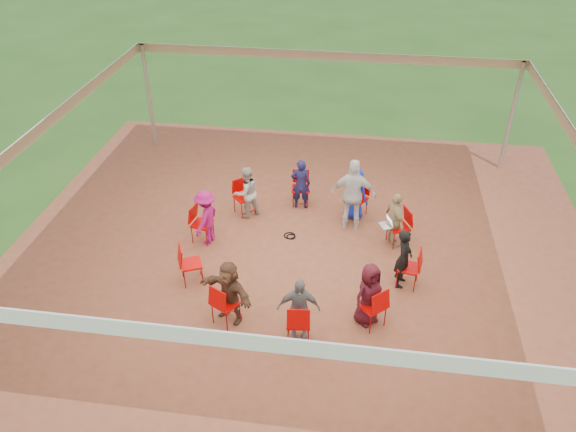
# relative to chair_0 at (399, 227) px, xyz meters

# --- Properties ---
(ground) EXTENTS (80.00, 80.00, 0.00)m
(ground) POSITION_rel_chair_0_xyz_m (-2.10, -0.96, -0.45)
(ground) COLOR #244D18
(ground) RESTS_ON ground
(dirt_patch) EXTENTS (13.00, 13.00, 0.00)m
(dirt_patch) POSITION_rel_chair_0_xyz_m (-2.10, -0.96, -0.44)
(dirt_patch) COLOR brown
(dirt_patch) RESTS_ON ground
(tent) EXTENTS (10.33, 10.33, 3.00)m
(tent) POSITION_rel_chair_0_xyz_m (-2.10, -0.96, 1.92)
(tent) COLOR #B2B2B7
(tent) RESTS_ON ground
(chair_0) EXTENTS (0.58, 0.57, 0.90)m
(chair_0) POSITION_rel_chair_0_xyz_m (0.00, 0.00, 0.00)
(chair_0) COLOR #BF0100
(chair_0) RESTS_ON ground
(chair_1) EXTENTS (0.58, 0.59, 0.90)m
(chair_1) POSITION_rel_chair_0_xyz_m (-0.97, 1.05, 0.00)
(chair_1) COLOR #BF0100
(chair_1) RESTS_ON ground
(chair_2) EXTENTS (0.47, 0.49, 0.90)m
(chair_2) POSITION_rel_chair_0_xyz_m (-2.37, 1.33, 0.00)
(chair_2) COLOR #BF0100
(chair_2) RESTS_ON ground
(chair_3) EXTENTS (0.61, 0.61, 0.90)m
(chair_3) POSITION_rel_chair_0_xyz_m (-3.66, 0.73, 0.00)
(chair_3) COLOR #BF0100
(chair_3) RESTS_ON ground
(chair_4) EXTENTS (0.51, 0.50, 0.90)m
(chair_4) POSITION_rel_chair_0_xyz_m (-4.36, -0.51, 0.00)
(chair_4) COLOR #BF0100
(chair_4) RESTS_ON ground
(chair_5) EXTENTS (0.58, 0.57, 0.90)m
(chair_5) POSITION_rel_chair_0_xyz_m (-4.19, -1.93, 0.00)
(chair_5) COLOR #BF0100
(chair_5) RESTS_ON ground
(chair_6) EXTENTS (0.58, 0.59, 0.90)m
(chair_6) POSITION_rel_chair_0_xyz_m (-3.23, -2.98, 0.00)
(chair_6) COLOR #BF0100
(chair_6) RESTS_ON ground
(chair_7) EXTENTS (0.47, 0.49, 0.90)m
(chair_7) POSITION_rel_chair_0_xyz_m (-1.83, -3.26, 0.00)
(chair_7) COLOR #BF0100
(chair_7) RESTS_ON ground
(chair_8) EXTENTS (0.61, 0.61, 0.90)m
(chair_8) POSITION_rel_chair_0_xyz_m (-0.53, -2.66, 0.00)
(chair_8) COLOR #BF0100
(chair_8) RESTS_ON ground
(chair_9) EXTENTS (0.51, 0.50, 0.90)m
(chair_9) POSITION_rel_chair_0_xyz_m (0.17, -1.42, 0.00)
(chair_9) COLOR #BF0100
(chair_9) RESTS_ON ground
(person_seated_0) EXTENTS (0.68, 0.86, 1.31)m
(person_seated_0) POSITION_rel_chair_0_xyz_m (-0.11, -0.05, 0.21)
(person_seated_0) COLOR tan
(person_seated_0) RESTS_ON ground
(person_seated_1) EXTENTS (0.73, 0.62, 1.31)m
(person_seated_1) POSITION_rel_chair_0_xyz_m (-1.03, 0.94, 0.21)
(person_seated_1) COLOR #1324A9
(person_seated_1) RESTS_ON ground
(person_seated_2) EXTENTS (0.51, 0.37, 1.31)m
(person_seated_2) POSITION_rel_chair_0_xyz_m (-2.35, 1.21, 0.21)
(person_seated_2) COLOR #17153C
(person_seated_2) RESTS_ON ground
(person_seated_3) EXTENTS (0.72, 0.70, 1.31)m
(person_seated_3) POSITION_rel_chair_0_xyz_m (-3.58, 0.64, 0.21)
(person_seated_3) COLOR #A7A195
(person_seated_3) RESTS_ON ground
(person_seated_4) EXTENTS (0.58, 0.91, 1.31)m
(person_seated_4) POSITION_rel_chair_0_xyz_m (-4.24, -0.54, 0.21)
(person_seated_4) COLOR #900E54
(person_seated_4) RESTS_ON ground
(person_seated_5) EXTENTS (1.28, 0.99, 1.31)m
(person_seated_5) POSITION_rel_chair_0_xyz_m (-3.17, -2.87, 0.21)
(person_seated_5) COLOR #533422
(person_seated_5) RESTS_ON ground
(person_seated_6) EXTENTS (0.81, 0.48, 1.31)m
(person_seated_6) POSITION_rel_chair_0_xyz_m (-1.84, -3.14, 0.21)
(person_seated_6) COLOR slate
(person_seated_6) RESTS_ON ground
(person_seated_7) EXTENTS (0.71, 0.70, 1.31)m
(person_seated_7) POSITION_rel_chair_0_xyz_m (-0.61, -2.57, 0.21)
(person_seated_7) COLOR #3C0D16
(person_seated_7) RESTS_ON ground
(person_seated_8) EXTENTS (0.40, 0.53, 1.31)m
(person_seated_8) POSITION_rel_chair_0_xyz_m (0.05, -1.39, 0.21)
(person_seated_8) COLOR black
(person_seated_8) RESTS_ON ground
(standing_person) EXTENTS (1.05, 0.56, 1.76)m
(standing_person) POSITION_rel_chair_0_xyz_m (-1.06, 0.51, 0.43)
(standing_person) COLOR silver
(standing_person) RESTS_ON ground
(cable_coil) EXTENTS (0.35, 0.35, 0.03)m
(cable_coil) POSITION_rel_chair_0_xyz_m (-2.43, -0.09, -0.43)
(cable_coil) COLOR black
(cable_coil) RESTS_ON ground
(laptop) EXTENTS (0.34, 0.37, 0.21)m
(laptop) POSITION_rel_chair_0_xyz_m (-0.26, -0.12, 0.17)
(laptop) COLOR #B7B7BC
(laptop) RESTS_ON ground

